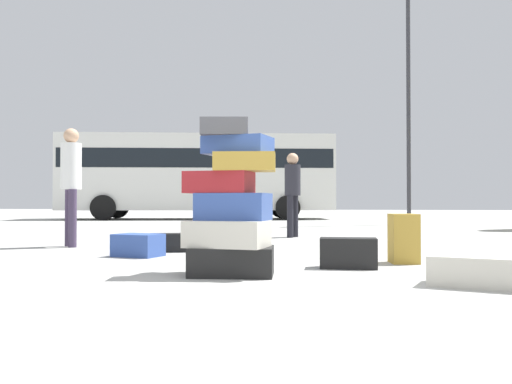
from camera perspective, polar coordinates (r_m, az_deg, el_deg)
name	(u,v)px	position (r m, az deg, el deg)	size (l,w,h in m)	color
ground_plane	(273,285)	(4.39, 1.80, -9.76)	(80.00, 80.00, 0.00)	#9E9E99
suitcase_tower	(231,208)	(4.97, -2.62, -1.71)	(0.85, 0.76, 1.43)	black
suitcase_tan_left_side	(404,238)	(6.11, 15.24, -4.73)	(0.28, 0.31, 0.53)	#B28C33
suitcase_navy_right_side	(138,245)	(6.78, -12.27, -5.48)	(0.54, 0.39, 0.27)	#334F99
suitcase_black_behind_tower	(348,253)	(5.54, 9.66, -6.34)	(0.56, 0.28, 0.30)	black
suitcase_cream_upright_blue	(483,272)	(4.64, 22.70, -7.71)	(0.79, 0.42, 0.24)	beige
suitcase_black_foreground_far	(179,242)	(7.34, -8.05, -5.27)	(0.79, 0.29, 0.24)	black
person_bearded_onlooker	(293,187)	(10.16, 3.86, 0.52)	(0.30, 0.33, 1.58)	black
person_tourist_with_camera	(71,176)	(8.47, -18.85, 1.60)	(0.30, 0.30, 1.75)	#3F334C
parked_bus	(198,171)	(20.89, -6.08, 2.20)	(10.46, 4.60, 3.15)	silver
lamp_post	(408,70)	(16.72, 15.70, 12.25)	(0.36, 0.36, 7.02)	#333338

